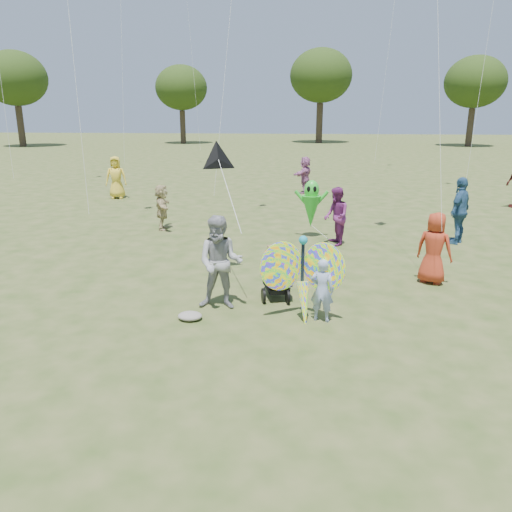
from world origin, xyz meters
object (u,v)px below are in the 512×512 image
Objects in this scene: alien_kite at (311,206)px; crowd_c at (460,211)px; crowd_d at (162,207)px; jogging_stroller at (277,268)px; crowd_a at (434,248)px; crowd_j at (305,175)px; crowd_e at (336,216)px; crowd_g at (116,177)px; child_girl at (322,290)px; adult_man at (220,263)px; butterfly_kite at (303,278)px.

crowd_c is at bearing -3.47° from alien_kite.
jogging_stroller is (4.04, -5.70, -0.11)m from crowd_d.
crowd_a reaches higher than jogging_stroller.
crowd_j is at bearing 72.46° from jogging_stroller.
crowd_g is at bearing -139.96° from crowd_e.
child_girl is at bearing -17.73° from crowd_e.
jogging_stroller is (-0.46, -13.73, -0.23)m from crowd_j.
child_girl is at bearing -12.21° from adult_man.
alien_kite is (-0.18, 6.26, 0.38)m from child_girl.
crowd_a is 8.67m from crowd_d.
crowd_j is at bearing 90.30° from butterfly_kite.
adult_man is 5.61m from crowd_e.
crowd_g is 13.73m from jogging_stroller.
child_girl is 7.25m from crowd_c.
crowd_e is 0.93× the size of butterfly_kite.
adult_man is at bearing 0.97° from child_girl.
crowd_a is 15.03m from crowd_g.
crowd_a is at bearing 37.46° from crowd_j.
crowd_e is (0.52, 5.48, 0.24)m from child_girl.
jogging_stroller is at bearing -38.98° from child_girl.
adult_man is at bearing 18.41° from crowd_j.
crowd_a is 3.68m from crowd_e.
adult_man is (-1.92, 0.44, 0.32)m from child_girl.
child_girl is 5.51m from crowd_e.
crowd_g is (-3.67, 5.66, 0.19)m from crowd_d.
butterfly_kite is at bearing 69.83° from crowd_a.
crowd_e reaches higher than crowd_d.
child_girl is 1.46m from jogging_stroller.
crowd_a is 0.90× the size of butterfly_kite.
butterfly_kite reaches higher than jogging_stroller.
crowd_j reaches higher than jogging_stroller.
crowd_d is (-8.96, 0.86, -0.23)m from crowd_c.
adult_man reaches higher than crowd_j.
butterfly_kite is 6.26m from alien_kite.
crowd_j is 14.88m from butterfly_kite.
adult_man is 6.08m from alien_kite.
crowd_c is (1.54, 3.63, 0.16)m from crowd_a.
crowd_g reaches higher than crowd_e.
crowd_g is at bearing 119.47° from adult_man.
crowd_c is 1.32× the size of crowd_d.
alien_kite is at bearing 73.91° from adult_man.
adult_man reaches higher than crowd_d.
crowd_j is at bearing 84.66° from adult_man.
crowd_c is 4.22m from alien_kite.
crowd_c reaches higher than crowd_d.
crowd_c is 1.05× the size of crowd_g.
child_girl is 0.71× the size of crowd_e.
crowd_c is 6.91m from jogging_stroller.
butterfly_kite reaches higher than crowd_a.
child_girl is 1.05× the size of jogging_stroller.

